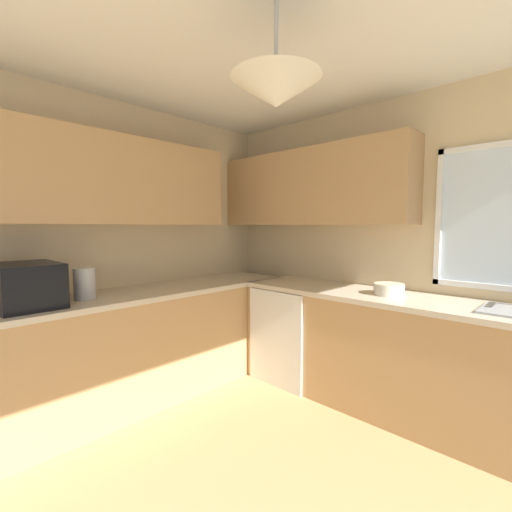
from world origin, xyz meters
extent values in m
plane|color=tan|center=(0.00, 0.00, 0.00)|extent=(8.04, 8.04, 0.00)
cube|color=beige|center=(0.00, 1.66, 1.25)|extent=(3.77, 0.06, 2.50)
cube|color=beige|center=(-1.86, 0.00, 1.25)|extent=(0.06, 3.37, 2.50)
cube|color=white|center=(0.28, 1.61, 1.50)|extent=(0.04, 0.04, 1.03)
cube|color=tan|center=(-1.67, -0.20, 1.80)|extent=(0.32, 2.28, 0.70)
cube|color=tan|center=(-0.84, 1.47, 1.80)|extent=(1.97, 0.32, 0.70)
cylinder|color=#B7B7BC|center=(0.00, 0.00, 2.32)|extent=(0.02, 0.02, 0.35)
cone|color=silver|center=(0.00, 0.00, 2.08)|extent=(0.44, 0.44, 0.14)
cube|color=tan|center=(-1.52, 0.00, 0.43)|extent=(0.62, 2.95, 0.87)
cube|color=beige|center=(-1.52, 0.00, 0.89)|extent=(0.65, 2.98, 0.04)
cube|color=tan|center=(0.21, 1.32, 0.43)|extent=(2.83, 0.62, 0.87)
cube|color=beige|center=(0.21, 1.32, 0.89)|extent=(2.86, 0.65, 0.04)
cube|color=white|center=(-0.86, 1.29, 0.43)|extent=(0.60, 0.60, 0.86)
cube|color=black|center=(-1.52, -0.72, 1.05)|extent=(0.48, 0.36, 0.29)
cylinder|color=#B7B7BC|center=(-1.50, -0.37, 1.02)|extent=(0.15, 0.15, 0.23)
cylinder|color=beige|center=(0.03, 1.32, 0.95)|extent=(0.23, 0.23, 0.09)
camera|label=1|loc=(1.13, -1.32, 1.43)|focal=24.59mm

